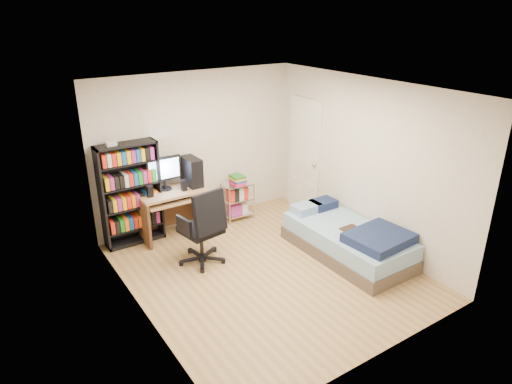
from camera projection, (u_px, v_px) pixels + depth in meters
room at (267, 187)px, 5.85m from camera, size 3.58×4.08×2.58m
media_shelf at (131, 193)px, 6.82m from camera, size 0.89×0.30×1.64m
computer_desk at (176, 193)px, 7.15m from camera, size 1.02×0.59×1.28m
office_chair at (203, 240)px, 6.41m from camera, size 0.76×0.76×1.13m
wire_cart at (237, 190)px, 7.71m from camera, size 0.50×0.38×0.78m
bed at (348, 240)px, 6.65m from camera, size 0.97×1.95×0.55m
door at (305, 156)px, 7.87m from camera, size 0.12×0.80×2.00m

